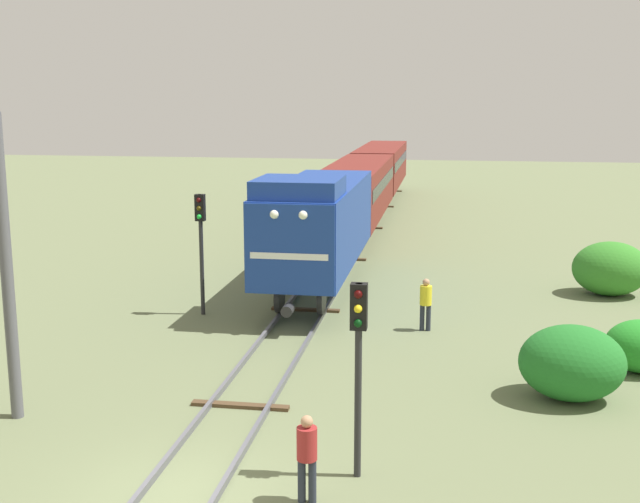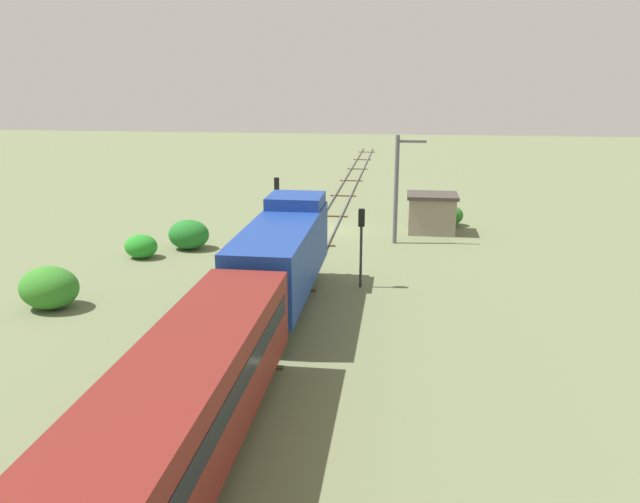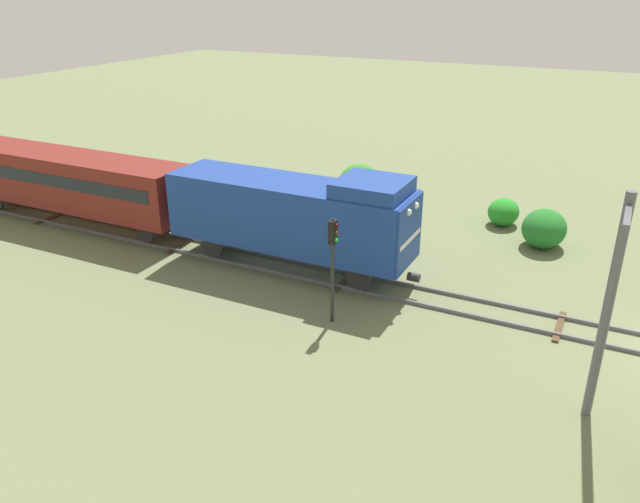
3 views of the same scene
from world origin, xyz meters
The scene contains 14 objects.
ground_plane centered at (0.00, 0.00, 0.00)m, with size 160.27×160.27×0.00m, color #66704C.
railway_track centered at (0.00, 0.00, 0.07)m, with size 2.40×106.84×0.16m.
locomotive centered at (0.00, 15.89, 2.77)m, with size 2.90×11.60×4.60m.
passenger_car_leading centered at (0.00, 29.22, 2.52)m, with size 2.84×14.00×3.66m.
traffic_signal_near centered at (3.20, 1.37, 2.74)m, with size 0.32×0.34×3.92m.
traffic_signal_mid centered at (-3.40, 12.36, 2.89)m, with size 0.32×0.34×4.15m.
worker_near_track centered at (2.40, 0.20, 1.00)m, with size 0.38×0.38×1.70m.
worker_by_signal centered at (4.20, 11.64, 1.00)m, with size 0.38×0.38×1.70m.
catenary_mast centered at (-5.07, 3.05, 3.77)m, with size 1.94×0.28×7.06m.
relay_hut centered at (-7.50, -0.32, 1.39)m, with size 3.50×2.90×2.74m.
bush_near centered at (7.94, 6.28, 0.94)m, with size 2.59×2.12×1.88m, color #216F26.
bush_mid centered at (10.89, 17.41, 1.02)m, with size 2.80×2.29×2.03m, color #327E26.
bush_far centered at (-8.84, -2.59, 0.78)m, with size 2.13×1.75×1.55m, color #2D7826.
bush_back centered at (10.12, 8.65, 0.72)m, with size 1.99×1.63×1.45m, color #258926.
Camera 2 is at (-5.38, 43.18, 10.50)m, focal length 35.00 mm.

